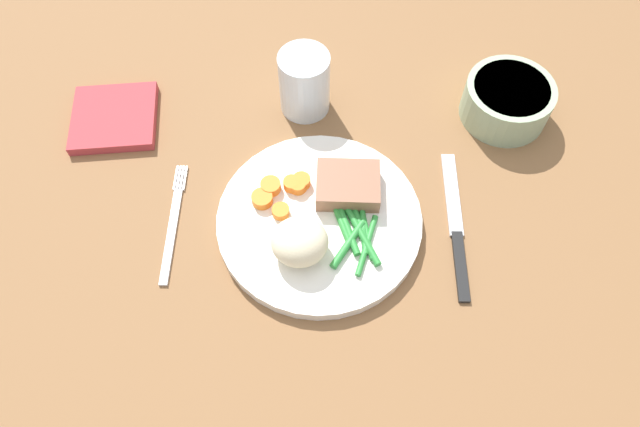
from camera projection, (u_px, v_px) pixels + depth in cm
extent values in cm
cube|color=brown|center=(320.00, 213.00, 73.01)|extent=(120.00, 90.00, 2.00)
cylinder|color=white|center=(320.00, 221.00, 70.36)|extent=(24.78, 24.78, 1.60)
cube|color=#936047|center=(348.00, 185.00, 70.53)|extent=(7.77, 6.41, 2.45)
ellipsoid|color=beige|center=(300.00, 242.00, 65.50)|extent=(6.57, 6.22, 4.52)
cylinder|color=orange|center=(271.00, 186.00, 71.14)|extent=(2.47, 2.47, 1.30)
cylinder|color=orange|center=(262.00, 198.00, 70.33)|extent=(2.58, 2.58, 1.22)
cylinder|color=orange|center=(292.00, 184.00, 71.34)|extent=(2.06, 2.06, 1.25)
cylinder|color=orange|center=(281.00, 211.00, 69.52)|extent=(2.12, 2.12, 1.04)
cylinder|color=orange|center=(301.00, 181.00, 71.54)|extent=(2.22, 2.22, 1.24)
cylinder|color=orange|center=(298.00, 187.00, 71.15)|extent=(1.89, 1.89, 1.24)
cylinder|color=orange|center=(297.00, 184.00, 71.53)|extent=(2.59, 2.59, 0.88)
cylinder|color=#2D8C38|center=(362.00, 229.00, 68.47)|extent=(3.15, 8.01, 0.74)
cylinder|color=#2D8C38|center=(341.00, 221.00, 69.01)|extent=(2.70, 5.88, 0.79)
cylinder|color=#2D8C38|center=(364.00, 232.00, 68.29)|extent=(0.96, 5.88, 0.71)
cylinder|color=#2D8C38|center=(367.00, 245.00, 67.42)|extent=(2.92, 7.90, 0.72)
cylinder|color=#2D8C38|center=(346.00, 226.00, 68.65)|extent=(3.28, 7.88, 0.83)
cylinder|color=#2D8C38|center=(348.00, 245.00, 67.36)|extent=(4.25, 6.27, 0.89)
cylinder|color=#2D8C38|center=(366.00, 231.00, 68.38)|extent=(1.74, 7.22, 0.63)
cylinder|color=#2D8C38|center=(362.00, 236.00, 67.94)|extent=(4.26, 7.72, 0.86)
cube|color=silver|center=(171.00, 236.00, 70.03)|extent=(1.00, 13.00, 0.40)
cube|color=silver|center=(176.00, 178.00, 74.18)|extent=(0.24, 3.60, 0.40)
cube|color=silver|center=(179.00, 178.00, 74.18)|extent=(0.24, 3.60, 0.40)
cube|color=silver|center=(182.00, 178.00, 74.18)|extent=(0.24, 3.60, 0.40)
cube|color=silver|center=(185.00, 178.00, 74.17)|extent=(0.24, 3.60, 0.40)
cube|color=black|center=(460.00, 266.00, 68.00)|extent=(1.30, 9.00, 0.64)
cube|color=silver|center=(452.00, 194.00, 73.00)|extent=(1.70, 12.00, 0.40)
cylinder|color=silver|center=(304.00, 83.00, 76.59)|extent=(6.77, 6.77, 8.99)
cylinder|color=silver|center=(305.00, 92.00, 78.11)|extent=(6.23, 6.23, 5.47)
cylinder|color=#99B28C|center=(507.00, 101.00, 77.39)|extent=(11.68, 11.68, 5.34)
cylinder|color=beige|center=(509.00, 95.00, 76.35)|extent=(9.93, 9.93, 2.94)
cube|color=#B2383D|center=(114.00, 118.00, 78.51)|extent=(12.19, 12.03, 1.37)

